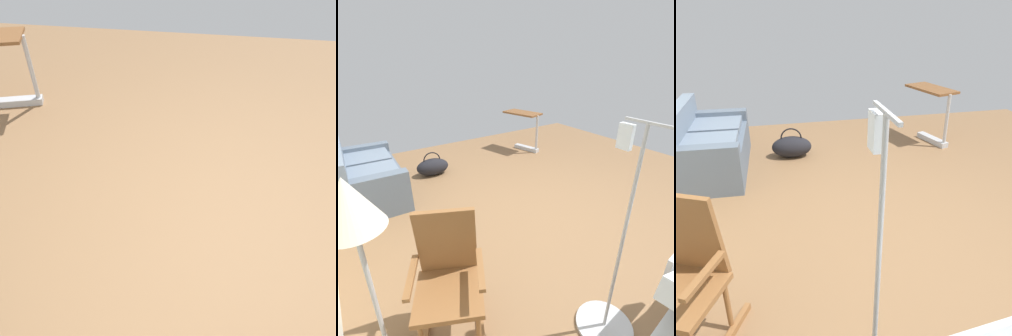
% 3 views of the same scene
% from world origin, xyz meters
% --- Properties ---
extents(ground_plane, '(7.26, 7.26, 0.00)m').
position_xyz_m(ground_plane, '(0.00, 0.00, 0.00)').
color(ground_plane, olive).
extents(couch, '(1.62, 0.89, 0.85)m').
position_xyz_m(couch, '(1.90, 2.01, 0.31)').
color(couch, slate).
rests_on(couch, ground).
extents(rocking_chair, '(0.89, 0.75, 1.05)m').
position_xyz_m(rocking_chair, '(-0.80, 1.80, 0.50)').
color(rocking_chair, brown).
rests_on(rocking_chair, ground).
extents(floor_lamp, '(0.34, 0.34, 1.48)m').
position_xyz_m(floor_lamp, '(-0.82, 2.29, 1.23)').
color(floor_lamp, '#B2B5BA').
rests_on(floor_lamp, ground).
extents(overbed_table, '(0.88, 0.61, 0.84)m').
position_xyz_m(overbed_table, '(2.27, -1.27, 0.53)').
color(overbed_table, '#B2B5BA').
rests_on(overbed_table, ground).
extents(duffel_bag, '(0.37, 0.58, 0.43)m').
position_xyz_m(duffel_bag, '(2.11, 0.93, 0.15)').
color(duffel_bag, black).
rests_on(duffel_bag, ground).
extents(iv_pole, '(0.44, 0.44, 1.69)m').
position_xyz_m(iv_pole, '(-1.47, 0.80, 0.25)').
color(iv_pole, '#B2B5BA').
rests_on(iv_pole, ground).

